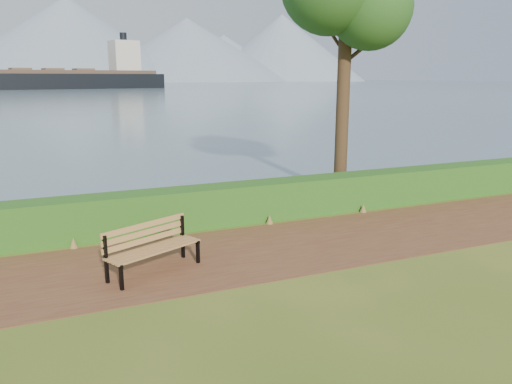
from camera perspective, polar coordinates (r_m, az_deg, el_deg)
name	(u,v)px	position (r m, az deg, el deg)	size (l,w,h in m)	color
ground	(241,258)	(10.59, -1.73, -7.57)	(140.00, 140.00, 0.00)	#425B1A
path	(236,253)	(10.85, -2.31, -7.03)	(40.00, 3.40, 0.01)	#582E1E
hedge	(204,206)	(12.79, -6.00, -1.66)	(32.00, 0.85, 1.00)	#1B4E16
water	(47,85)	(269.29, -22.76, 11.25)	(700.00, 510.00, 0.00)	#405667
mountains	(27,43)	(416.02, -24.71, 15.19)	(585.00, 190.00, 70.00)	slate
bench	(151,244)	(9.92, -11.93, -5.88)	(1.98, 1.31, 0.97)	black
cargo_ship	(69,79)	(170.88, -20.60, 11.96)	(65.58, 22.89, 19.69)	black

